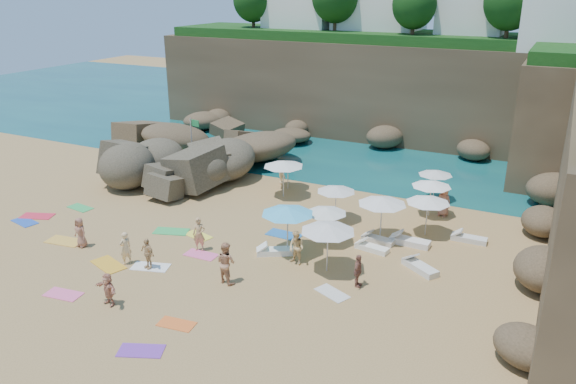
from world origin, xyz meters
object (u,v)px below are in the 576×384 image
at_px(flag_pole, 193,138).
at_px(person_stand_6, 125,248).
at_px(rock_outcrop, 171,183).
at_px(parasol_1, 436,172).
at_px(parasol_2, 432,184).
at_px(parasol_0, 288,163).
at_px(person_stand_2, 282,173).
at_px(lounger_0, 378,240).
at_px(person_stand_1, 226,263).
at_px(person_stand_4, 444,201).
at_px(person_stand_3, 358,271).
at_px(person_stand_5, 204,177).

xyz_separation_m(flag_pole, person_stand_6, (5.13, -12.80, -1.69)).
distance_m(rock_outcrop, parasol_1, 17.25).
xyz_separation_m(rock_outcrop, parasol_2, (16.85, 2.10, 1.95)).
bearing_deg(rock_outcrop, person_stand_6, -62.66).
distance_m(flag_pole, parasol_1, 16.48).
height_order(parasol_0, person_stand_2, parasol_0).
xyz_separation_m(flag_pole, lounger_0, (15.16, -5.19, -2.37)).
height_order(person_stand_1, person_stand_4, person_stand_1).
height_order(parasol_2, lounger_0, parasol_2).
bearing_deg(person_stand_3, person_stand_5, 57.70).
xyz_separation_m(lounger_0, person_stand_6, (-10.03, -7.61, 0.69)).
bearing_deg(person_stand_3, parasol_0, 36.59).
height_order(parasol_2, person_stand_5, parasol_2).
distance_m(lounger_0, person_stand_2, 10.32).
distance_m(parasol_1, parasol_2, 2.61).
relative_size(parasol_1, person_stand_6, 1.26).
relative_size(person_stand_3, person_stand_4, 0.87).
distance_m(lounger_0, person_stand_3, 4.81).
xyz_separation_m(rock_outcrop, parasol_0, (7.53, 2.55, 1.74)).
distance_m(person_stand_3, person_stand_6, 10.99).
height_order(lounger_0, person_stand_2, person_stand_2).
xyz_separation_m(person_stand_1, person_stand_5, (-7.61, 9.38, -0.03)).
xyz_separation_m(person_stand_4, person_stand_5, (-14.62, -2.73, 0.06)).
distance_m(person_stand_1, person_stand_6, 5.26).
relative_size(person_stand_1, person_stand_5, 1.04).
height_order(parasol_2, person_stand_4, parasol_2).
xyz_separation_m(flag_pole, person_stand_3, (15.73, -9.92, -1.74)).
distance_m(person_stand_2, person_stand_3, 13.90).
distance_m(parasol_2, person_stand_1, 13.38).
bearing_deg(lounger_0, rock_outcrop, 177.48).
height_order(flag_pole, person_stand_1, flag_pole).
relative_size(person_stand_2, person_stand_4, 0.90).
bearing_deg(parasol_2, rock_outcrop, -172.90).
bearing_deg(person_stand_6, parasol_2, 156.75).
bearing_deg(person_stand_6, parasol_0, -170.06).
bearing_deg(person_stand_5, parasol_0, 22.57).
height_order(parasol_0, person_stand_3, parasol_0).
bearing_deg(parasol_0, flag_pole, -179.75).
bearing_deg(person_stand_4, rock_outcrop, -155.92).
relative_size(lounger_0, person_stand_4, 0.97).
relative_size(flag_pole, person_stand_1, 2.02).
bearing_deg(flag_pole, person_stand_1, -49.63).
bearing_deg(flag_pole, parasol_1, 7.55).
xyz_separation_m(person_stand_4, person_stand_6, (-12.24, -12.73, -0.06)).
xyz_separation_m(parasol_0, lounger_0, (7.82, -5.22, -1.60)).
relative_size(flag_pole, person_stand_6, 2.40).
distance_m(parasol_0, parasol_1, 9.23).
relative_size(flag_pole, lounger_0, 2.30).
relative_size(person_stand_3, person_stand_5, 0.81).
distance_m(flag_pole, person_stand_6, 13.89).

